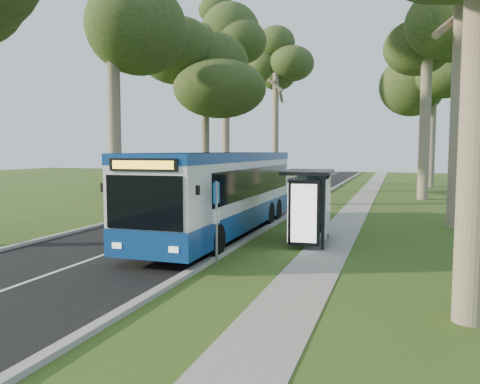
# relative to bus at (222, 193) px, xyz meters

# --- Properties ---
(ground) EXTENTS (120.00, 120.00, 0.00)m
(ground) POSITION_rel_bus_xyz_m (1.24, -1.15, -1.65)
(ground) COLOR #2E4B17
(ground) RESTS_ON ground
(road) EXTENTS (7.00, 100.00, 0.02)m
(road) POSITION_rel_bus_xyz_m (-2.26, 8.85, -1.64)
(road) COLOR black
(road) RESTS_ON ground
(kerb_east) EXTENTS (0.25, 100.00, 0.12)m
(kerb_east) POSITION_rel_bus_xyz_m (1.24, 8.85, -1.59)
(kerb_east) COLOR #9E9B93
(kerb_east) RESTS_ON ground
(kerb_west) EXTENTS (0.25, 100.00, 0.12)m
(kerb_west) POSITION_rel_bus_xyz_m (-5.76, 8.85, -1.59)
(kerb_west) COLOR #9E9B93
(kerb_west) RESTS_ON ground
(centre_line) EXTENTS (0.12, 100.00, 0.00)m
(centre_line) POSITION_rel_bus_xyz_m (-2.26, 8.85, -1.63)
(centre_line) COLOR white
(centre_line) RESTS_ON road
(footpath) EXTENTS (1.50, 100.00, 0.02)m
(footpath) POSITION_rel_bus_xyz_m (4.24, 8.85, -1.64)
(footpath) COLOR gray
(footpath) RESTS_ON ground
(bus) EXTENTS (2.64, 12.07, 3.19)m
(bus) POSITION_rel_bus_xyz_m (0.00, 0.00, 0.00)
(bus) COLOR white
(bus) RESTS_ON ground
(bus_stop_sign) EXTENTS (0.10, 0.34, 2.41)m
(bus_stop_sign) POSITION_rel_bus_xyz_m (1.53, -4.54, -0.14)
(bus_stop_sign) COLOR gray
(bus_stop_sign) RESTS_ON ground
(bus_shelter) EXTENTS (1.85, 3.11, 2.57)m
(bus_shelter) POSITION_rel_bus_xyz_m (3.54, -0.77, 0.16)
(bus_shelter) COLOR black
(bus_shelter) RESTS_ON ground
(litter_bin) EXTENTS (0.58, 0.58, 1.02)m
(litter_bin) POSITION_rel_bus_xyz_m (3.02, 0.70, -1.14)
(litter_bin) COLOR black
(litter_bin) RESTS_ON ground
(car_white) EXTENTS (2.38, 4.34, 1.40)m
(car_white) POSITION_rel_bus_xyz_m (-6.49, 17.05, -0.95)
(car_white) COLOR silver
(car_white) RESTS_ON ground
(car_silver) EXTENTS (2.03, 4.46, 1.42)m
(car_silver) POSITION_rel_bus_xyz_m (-6.98, 26.13, -0.94)
(car_silver) COLOR #ACAFB4
(car_silver) RESTS_ON ground
(tree_west_c) EXTENTS (5.20, 5.20, 12.73)m
(tree_west_c) POSITION_rel_bus_xyz_m (-7.76, 16.85, 7.80)
(tree_west_c) COLOR #7A6B56
(tree_west_c) RESTS_ON ground
(tree_west_d) EXTENTS (5.20, 5.20, 18.00)m
(tree_west_d) POSITION_rel_bus_xyz_m (-9.76, 26.85, 11.65)
(tree_west_d) COLOR #7A6B56
(tree_west_d) RESTS_ON ground
(tree_west_e) EXTENTS (5.20, 5.20, 16.83)m
(tree_west_e) POSITION_rel_bus_xyz_m (-7.26, 36.85, 10.80)
(tree_west_e) COLOR #7A6B56
(tree_west_e) RESTS_ON ground
(tree_east_c) EXTENTS (5.20, 5.20, 16.84)m
(tree_east_c) POSITION_rel_bus_xyz_m (8.04, 16.85, 10.80)
(tree_east_c) COLOR #7A6B56
(tree_east_c) RESTS_ON ground
(tree_east_d) EXTENTS (5.20, 5.20, 15.38)m
(tree_east_d) POSITION_rel_bus_xyz_m (9.24, 28.85, 9.74)
(tree_east_d) COLOR #7A6B56
(tree_east_d) RESTS_ON ground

